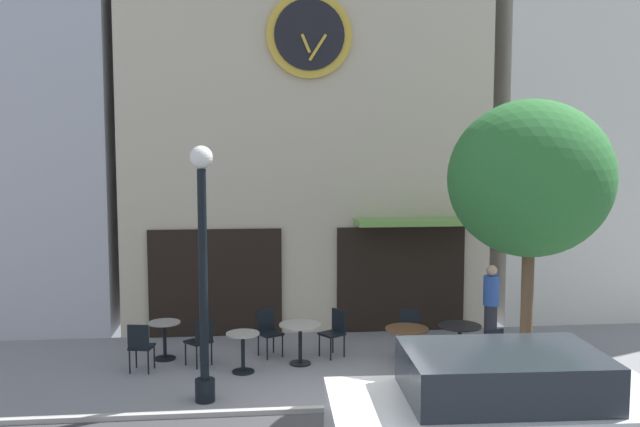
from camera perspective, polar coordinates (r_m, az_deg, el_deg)
name	(u,v)px	position (r m, az deg, el deg)	size (l,w,h in m)	color
clock_building	(304,52)	(16.13, -1.29, 13.12)	(8.05, 3.73, 11.91)	beige
neighbor_building_right	(610,34)	(19.47, 22.76, 13.47)	(6.83, 4.49, 13.74)	silver
street_lamp	(203,274)	(11.05, -9.60, -4.90)	(0.36, 0.36, 4.07)	black
street_tree	(531,179)	(11.66, 16.94, 2.71)	(2.68, 2.41, 4.81)	brown
cafe_table_leftmost	(165,335)	(13.71, -12.67, -9.72)	(0.61, 0.61, 0.73)	black
cafe_table_center_left	(243,347)	(12.72, -6.36, -10.84)	(0.60, 0.60, 0.73)	black
cafe_table_center_right	(300,334)	(13.07, -1.64, -9.91)	(0.79, 0.79, 0.77)	black
cafe_table_center	(407,339)	(12.87, 7.15, -10.19)	(0.78, 0.78, 0.77)	black
cafe_table_near_curb	(460,335)	(13.27, 11.42, -9.80)	(0.79, 0.79, 0.76)	black
cafe_chair_mid_row	(201,338)	(13.15, -9.76, -10.08)	(0.56, 0.56, 0.90)	black
cafe_chair_outer	(268,329)	(13.64, -4.29, -9.44)	(0.54, 0.54, 0.90)	black
cafe_chair_near_tree	(490,349)	(12.67, 13.83, -10.77)	(0.50, 0.50, 0.90)	black
cafe_chair_by_entrance	(140,344)	(13.02, -14.58, -10.34)	(0.47, 0.47, 0.90)	black
cafe_chair_left_end	(335,329)	(13.58, 1.25, -9.49)	(0.55, 0.55, 0.90)	black
cafe_chair_facing_wall	(409,329)	(13.71, 7.36, -9.39)	(0.48, 0.48, 0.90)	black
pedestrian_blue	(491,304)	(14.54, 13.89, -7.28)	(0.35, 0.35, 1.67)	#2D2D38
parked_car_white	(502,413)	(9.22, 14.74, -15.62)	(4.35, 2.12, 1.55)	white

